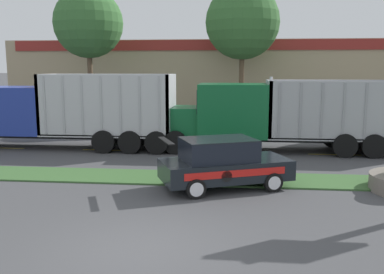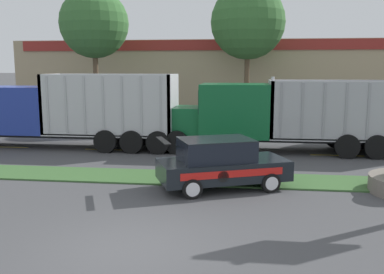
{
  "view_description": "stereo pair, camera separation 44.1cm",
  "coord_description": "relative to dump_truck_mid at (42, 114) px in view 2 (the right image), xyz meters",
  "views": [
    {
      "loc": [
        2.15,
        -8.7,
        3.96
      ],
      "look_at": [
        0.41,
        8.16,
        1.21
      ],
      "focal_mm": 40.0,
      "sensor_mm": 36.0,
      "label": 1
    },
    {
      "loc": [
        2.58,
        -8.65,
        3.96
      ],
      "look_at": [
        0.41,
        8.16,
        1.21
      ],
      "focal_mm": 40.0,
      "sensor_mm": 36.0,
      "label": 2
    }
  ],
  "objects": [
    {
      "name": "ground_plane",
      "position": [
        7.66,
        -11.61,
        -1.64
      ],
      "size": [
        600.0,
        600.0,
        0.0
      ],
      "primitive_type": "plane",
      "color": "#474749"
    },
    {
      "name": "grass_verge",
      "position": [
        7.66,
        -5.42,
        -1.61
      ],
      "size": [
        120.0,
        1.99,
        0.06
      ],
      "primitive_type": "cube",
      "color": "#3D6633",
      "rests_on": "ground_plane"
    },
    {
      "name": "centre_line_2",
      "position": [
        -1.82,
        -0.43,
        -1.64
      ],
      "size": [
        2.4,
        0.14,
        0.01
      ],
      "primitive_type": "cube",
      "color": "yellow",
      "rests_on": "ground_plane"
    },
    {
      "name": "centre_line_3",
      "position": [
        3.58,
        -0.43,
        -1.64
      ],
      "size": [
        2.4,
        0.14,
        0.01
      ],
      "primitive_type": "cube",
      "color": "yellow",
      "rests_on": "ground_plane"
    },
    {
      "name": "centre_line_4",
      "position": [
        8.98,
        -0.43,
        -1.64
      ],
      "size": [
        2.4,
        0.14,
        0.01
      ],
      "primitive_type": "cube",
      "color": "yellow",
      "rests_on": "ground_plane"
    },
    {
      "name": "centre_line_5",
      "position": [
        14.38,
        -0.43,
        -1.64
      ],
      "size": [
        2.4,
        0.14,
        0.01
      ],
      "primitive_type": "cube",
      "color": "yellow",
      "rests_on": "ground_plane"
    },
    {
      "name": "dump_truck_mid",
      "position": [
        0.0,
        0.0,
        0.0
      ],
      "size": [
        12.03,
        2.61,
        3.66
      ],
      "color": "black",
      "rests_on": "ground_plane"
    },
    {
      "name": "dump_truck_far_right",
      "position": [
        10.83,
        0.22,
        0.02
      ],
      "size": [
        11.82,
        2.82,
        3.57
      ],
      "color": "black",
      "rests_on": "ground_plane"
    },
    {
      "name": "rally_car",
      "position": [
        9.42,
        -6.48,
        -0.79
      ],
      "size": [
        4.6,
        3.33,
        1.71
      ],
      "color": "black",
      "rests_on": "ground_plane"
    },
    {
      "name": "store_building_backdrop",
      "position": [
        8.82,
        19.68,
        1.44
      ],
      "size": [
        35.81,
        12.1,
        6.16
      ],
      "color": "tan",
      "rests_on": "ground_plane"
    },
    {
      "name": "tree_behind_centre",
      "position": [
        10.18,
        10.78,
        6.01
      ],
      "size": [
        5.22,
        5.22,
        11.05
      ],
      "color": "brown",
      "rests_on": "ground_plane"
    },
    {
      "name": "tree_behind_right",
      "position": [
        -0.54,
        9.48,
        5.87
      ],
      "size": [
        4.84,
        4.84,
        10.66
      ],
      "color": "brown",
      "rests_on": "ground_plane"
    }
  ]
}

